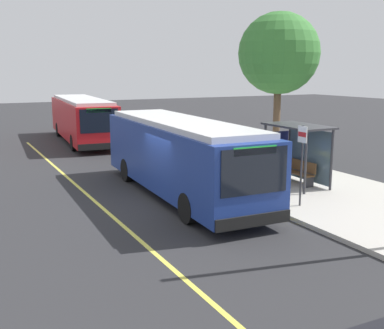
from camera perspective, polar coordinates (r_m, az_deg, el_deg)
name	(u,v)px	position (r m, az deg, el deg)	size (l,w,h in m)	color
ground_plane	(166,204)	(17.33, -3.12, -4.78)	(120.00, 120.00, 0.00)	#2B2B2D
sidewalk_curb	(297,184)	(20.41, 12.45, -2.35)	(44.00, 6.40, 0.15)	#B7B2A8
lane_stripe_center	(108,212)	(16.59, -10.11, -5.66)	(36.00, 0.14, 0.01)	#E0D64C
transit_bus_main	(180,154)	(18.17, -1.43, 1.21)	(10.75, 2.99, 2.95)	navy
transit_bus_second	(82,118)	(32.95, -13.08, 5.45)	(11.74, 3.48, 2.95)	red
bus_shelter	(298,141)	(19.92, 12.56, 2.72)	(2.90, 1.60, 2.48)	#333338
waiting_bench	(299,172)	(20.18, 12.77, -0.89)	(1.60, 0.48, 0.95)	brown
route_sign_post	(302,155)	(16.62, 13.05, 1.17)	(0.44, 0.08, 2.80)	#333338
street_tree_near_shelter	(279,54)	(24.42, 10.39, 12.95)	(4.02, 4.02, 7.47)	brown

